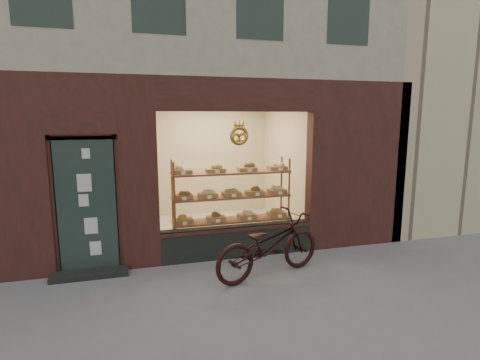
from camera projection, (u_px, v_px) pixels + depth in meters
name	position (u px, v px, depth m)	size (l,w,h in m)	color
ground	(248.00, 320.00, 4.58)	(90.00, 90.00, 0.00)	#5A5A60
display_shelf	(232.00, 203.00, 6.98)	(2.20, 0.45, 1.70)	brown
bicycle	(269.00, 245.00, 5.79)	(0.66, 1.90, 1.00)	black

